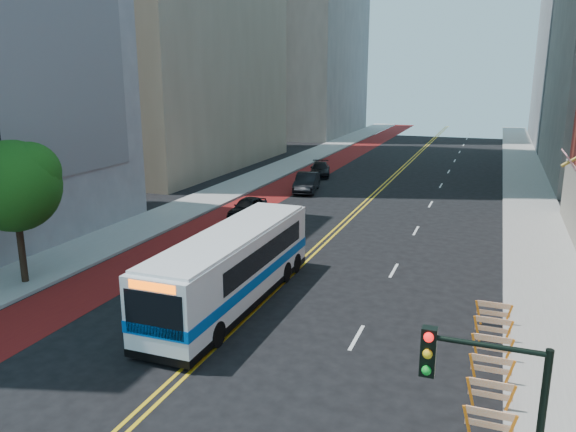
% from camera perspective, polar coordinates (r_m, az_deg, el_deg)
% --- Properties ---
extents(ground, '(160.00, 160.00, 0.00)m').
position_cam_1_polar(ground, '(18.72, -12.89, -17.34)').
color(ground, black).
rests_on(ground, ground).
extents(sidewalk_left, '(4.00, 140.00, 0.15)m').
position_cam_1_polar(sidewalk_left, '(49.01, -5.62, 2.81)').
color(sidewalk_left, gray).
rests_on(sidewalk_left, ground).
extents(sidewalk_right, '(4.00, 140.00, 0.15)m').
position_cam_1_polar(sidewalk_right, '(44.31, 23.56, 0.46)').
color(sidewalk_right, gray).
rests_on(sidewalk_right, ground).
extents(bus_lane_paint, '(3.60, 140.00, 0.01)m').
position_cam_1_polar(bus_lane_paint, '(47.47, -1.37, 2.41)').
color(bus_lane_paint, '#600D12').
rests_on(bus_lane_paint, ground).
extents(center_line_inner, '(0.14, 140.00, 0.01)m').
position_cam_1_polar(center_line_inner, '(45.20, 8.00, 1.68)').
color(center_line_inner, gold).
rests_on(center_line_inner, ground).
extents(center_line_outer, '(0.14, 140.00, 0.01)m').
position_cam_1_polar(center_line_outer, '(45.13, 8.45, 1.64)').
color(center_line_outer, gold).
rests_on(center_line_outer, ground).
extents(lane_dashes, '(0.14, 98.20, 0.01)m').
position_cam_1_polar(lane_dashes, '(52.25, 15.27, 3.00)').
color(lane_dashes, silver).
rests_on(lane_dashes, ground).
extents(construction_barriers, '(1.42, 10.91, 1.00)m').
position_cam_1_polar(construction_barriers, '(18.88, 19.92, -15.23)').
color(construction_barriers, orange).
rests_on(construction_barriers, ground).
extents(street_tree, '(4.20, 4.20, 6.70)m').
position_cam_1_polar(street_tree, '(28.41, -25.97, 3.08)').
color(street_tree, black).
rests_on(street_tree, sidewalk_left).
extents(traffic_signal, '(2.21, 0.34, 5.07)m').
position_cam_1_polar(traffic_signal, '(11.34, 19.62, -18.40)').
color(traffic_signal, black).
rests_on(traffic_signal, sidewalk_right).
extents(transit_bus, '(2.64, 11.83, 3.25)m').
position_cam_1_polar(transit_bus, '(24.29, -5.55, -5.07)').
color(transit_bus, silver).
rests_on(transit_bus, ground).
extents(car_a, '(1.68, 4.05, 1.37)m').
position_cam_1_polar(car_a, '(39.27, -4.12, 0.90)').
color(car_a, black).
rests_on(car_a, ground).
extents(car_b, '(2.49, 5.07, 1.60)m').
position_cam_1_polar(car_b, '(47.66, 1.92, 3.43)').
color(car_b, black).
rests_on(car_b, ground).
extents(car_c, '(3.06, 4.96, 1.34)m').
position_cam_1_polar(car_c, '(55.14, 3.27, 4.75)').
color(car_c, black).
rests_on(car_c, ground).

